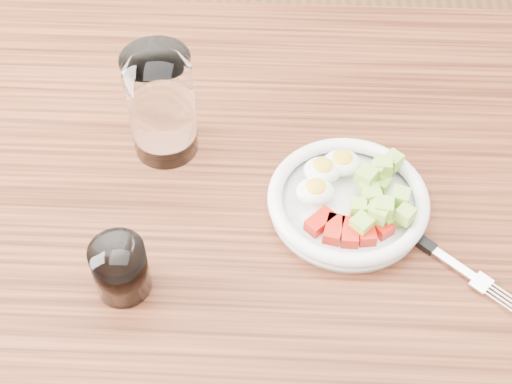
% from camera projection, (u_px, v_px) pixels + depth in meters
% --- Properties ---
extents(dining_table, '(1.50, 0.90, 0.77)m').
position_uv_depth(dining_table, '(263.00, 256.00, 1.01)').
color(dining_table, brown).
rests_on(dining_table, ground).
extents(bowl, '(0.21, 0.21, 0.05)m').
position_uv_depth(bowl, '(349.00, 199.00, 0.92)').
color(bowl, white).
rests_on(bowl, dining_table).
extents(fork, '(0.18, 0.16, 0.01)m').
position_uv_depth(fork, '(418.00, 240.00, 0.89)').
color(fork, black).
rests_on(fork, dining_table).
extents(water_glass, '(0.09, 0.09, 0.16)m').
position_uv_depth(water_glass, '(161.00, 105.00, 0.94)').
color(water_glass, white).
rests_on(water_glass, dining_table).
extents(coffee_glass, '(0.07, 0.07, 0.07)m').
position_uv_depth(coffee_glass, '(121.00, 269.00, 0.83)').
color(coffee_glass, white).
rests_on(coffee_glass, dining_table).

